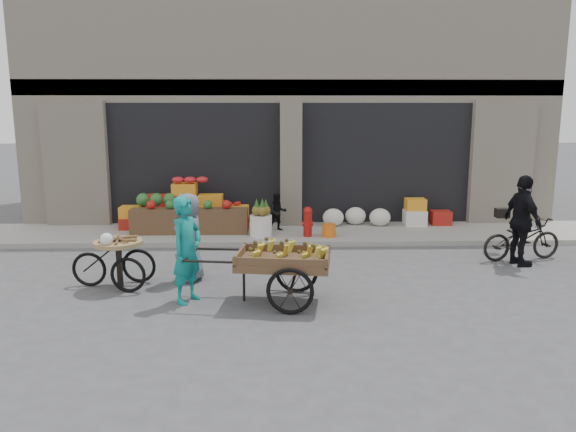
{
  "coord_description": "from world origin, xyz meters",
  "views": [
    {
      "loc": [
        -0.45,
        -9.32,
        3.12
      ],
      "look_at": [
        -0.18,
        1.04,
        1.1
      ],
      "focal_mm": 35.0,
      "sensor_mm": 36.0,
      "label": 1
    }
  ],
  "objects_px": {
    "vendor_grey": "(189,237)",
    "bicycle": "(522,239)",
    "vendor_woman": "(187,250)",
    "cyclist": "(522,221)",
    "pineapple_bin": "(261,226)",
    "banana_cart": "(280,257)",
    "tricycle_cart": "(118,256)",
    "fire_hydrant": "(308,220)",
    "seated_person": "(278,212)",
    "orange_bucket": "(329,230)"
  },
  "relations": [
    {
      "from": "bicycle",
      "to": "cyclist",
      "type": "bearing_deg",
      "value": 143.03
    },
    {
      "from": "vendor_grey",
      "to": "bicycle",
      "type": "bearing_deg",
      "value": 110.87
    },
    {
      "from": "vendor_woman",
      "to": "cyclist",
      "type": "height_order",
      "value": "cyclist"
    },
    {
      "from": "vendor_grey",
      "to": "cyclist",
      "type": "height_order",
      "value": "cyclist"
    },
    {
      "from": "vendor_woman",
      "to": "cyclist",
      "type": "relative_size",
      "value": 0.95
    },
    {
      "from": "pineapple_bin",
      "to": "seated_person",
      "type": "bearing_deg",
      "value": 56.31
    },
    {
      "from": "vendor_woman",
      "to": "fire_hydrant",
      "type": "bearing_deg",
      "value": 2.11
    },
    {
      "from": "fire_hydrant",
      "to": "seated_person",
      "type": "distance_m",
      "value": 0.96
    },
    {
      "from": "vendor_grey",
      "to": "bicycle",
      "type": "relative_size",
      "value": 0.94
    },
    {
      "from": "banana_cart",
      "to": "vendor_woman",
      "type": "xyz_separation_m",
      "value": [
        -1.5,
        0.09,
        0.11
      ]
    },
    {
      "from": "tricycle_cart",
      "to": "bicycle",
      "type": "distance_m",
      "value": 7.98
    },
    {
      "from": "banana_cart",
      "to": "vendor_grey",
      "type": "distance_m",
      "value": 2.04
    },
    {
      "from": "banana_cart",
      "to": "vendor_grey",
      "type": "relative_size",
      "value": 1.62
    },
    {
      "from": "tricycle_cart",
      "to": "bicycle",
      "type": "bearing_deg",
      "value": 16.89
    },
    {
      "from": "fire_hydrant",
      "to": "banana_cart",
      "type": "xyz_separation_m",
      "value": [
        -0.7,
        -4.19,
        0.26
      ]
    },
    {
      "from": "bicycle",
      "to": "tricycle_cart",
      "type": "bearing_deg",
      "value": 91.01
    },
    {
      "from": "seated_person",
      "to": "bicycle",
      "type": "distance_m",
      "value": 5.56
    },
    {
      "from": "pineapple_bin",
      "to": "vendor_grey",
      "type": "xyz_separation_m",
      "value": [
        -1.23,
        -3.01,
        0.43
      ]
    },
    {
      "from": "seated_person",
      "to": "banana_cart",
      "type": "height_order",
      "value": "seated_person"
    },
    {
      "from": "vendor_woman",
      "to": "vendor_grey",
      "type": "xyz_separation_m",
      "value": [
        -0.13,
        1.14,
        -0.06
      ]
    },
    {
      "from": "fire_hydrant",
      "to": "cyclist",
      "type": "xyz_separation_m",
      "value": [
        4.11,
        -2.15,
        0.4
      ]
    },
    {
      "from": "fire_hydrant",
      "to": "cyclist",
      "type": "bearing_deg",
      "value": -27.59
    },
    {
      "from": "vendor_grey",
      "to": "bicycle",
      "type": "distance_m",
      "value": 6.76
    },
    {
      "from": "tricycle_cart",
      "to": "vendor_woman",
      "type": "bearing_deg",
      "value": -24.98
    },
    {
      "from": "pineapple_bin",
      "to": "seated_person",
      "type": "relative_size",
      "value": 0.56
    },
    {
      "from": "banana_cart",
      "to": "fire_hydrant",
      "type": "bearing_deg",
      "value": 88.23
    },
    {
      "from": "pineapple_bin",
      "to": "vendor_grey",
      "type": "relative_size",
      "value": 0.32
    },
    {
      "from": "vendor_woman",
      "to": "cyclist",
      "type": "xyz_separation_m",
      "value": [
        6.31,
        1.95,
        0.04
      ]
    },
    {
      "from": "orange_bucket",
      "to": "seated_person",
      "type": "distance_m",
      "value": 1.42
    },
    {
      "from": "vendor_woman",
      "to": "vendor_grey",
      "type": "distance_m",
      "value": 1.15
    },
    {
      "from": "banana_cart",
      "to": "vendor_woman",
      "type": "relative_size",
      "value": 1.5
    },
    {
      "from": "cyclist",
      "to": "pineapple_bin",
      "type": "bearing_deg",
      "value": 56.72
    },
    {
      "from": "vendor_woman",
      "to": "tricycle_cart",
      "type": "bearing_deg",
      "value": 89.83
    },
    {
      "from": "orange_bucket",
      "to": "tricycle_cart",
      "type": "relative_size",
      "value": 0.22
    },
    {
      "from": "orange_bucket",
      "to": "bicycle",
      "type": "relative_size",
      "value": 0.19
    },
    {
      "from": "vendor_woman",
      "to": "orange_bucket",
      "type": "bearing_deg",
      "value": -3.37
    },
    {
      "from": "pineapple_bin",
      "to": "cyclist",
      "type": "bearing_deg",
      "value": -22.88
    },
    {
      "from": "fire_hydrant",
      "to": "vendor_grey",
      "type": "xyz_separation_m",
      "value": [
        -2.33,
        -2.96,
        0.3
      ]
    },
    {
      "from": "pineapple_bin",
      "to": "cyclist",
      "type": "xyz_separation_m",
      "value": [
        5.21,
        -2.2,
        0.54
      ]
    },
    {
      "from": "pineapple_bin",
      "to": "banana_cart",
      "type": "height_order",
      "value": "banana_cart"
    },
    {
      "from": "seated_person",
      "to": "bicycle",
      "type": "xyz_separation_m",
      "value": [
        5.01,
        -2.4,
        -0.13
      ]
    },
    {
      "from": "banana_cart",
      "to": "tricycle_cart",
      "type": "relative_size",
      "value": 1.8
    },
    {
      "from": "tricycle_cart",
      "to": "cyclist",
      "type": "distance_m",
      "value": 7.72
    },
    {
      "from": "banana_cart",
      "to": "cyclist",
      "type": "xyz_separation_m",
      "value": [
        4.81,
        2.05,
        0.15
      ]
    },
    {
      "from": "fire_hydrant",
      "to": "tricycle_cart",
      "type": "distance_m",
      "value": 4.84
    },
    {
      "from": "seated_person",
      "to": "banana_cart",
      "type": "relative_size",
      "value": 0.36
    },
    {
      "from": "fire_hydrant",
      "to": "bicycle",
      "type": "height_order",
      "value": "bicycle"
    },
    {
      "from": "fire_hydrant",
      "to": "tricycle_cart",
      "type": "height_order",
      "value": "tricycle_cart"
    },
    {
      "from": "tricycle_cart",
      "to": "vendor_grey",
      "type": "xyz_separation_m",
      "value": [
        1.18,
        0.37,
        0.24
      ]
    },
    {
      "from": "pineapple_bin",
      "to": "bicycle",
      "type": "bearing_deg",
      "value": -18.39
    }
  ]
}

